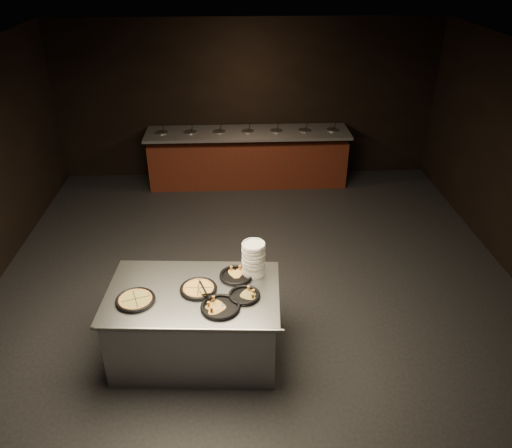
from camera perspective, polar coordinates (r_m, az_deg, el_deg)
The scene contains 11 objects.
room at distance 5.73m, azimuth 0.20°, elevation 3.02°, with size 7.02×8.02×2.92m.
salad_bar at distance 9.38m, azimuth -0.92°, elevation 7.24°, with size 3.70×0.83×1.18m.
serving_counter at distance 5.53m, azimuth -6.95°, elevation -11.35°, with size 1.86×1.26×0.86m.
plate_stack at distance 5.36m, azimuth -0.29°, elevation -4.01°, with size 0.25×0.25×0.38m, color silver.
pan_veggie_whole at distance 5.21m, azimuth -13.62°, elevation -8.40°, with size 0.40×0.40×0.04m.
pan_cheese_whole at distance 5.25m, azimuth -6.59°, elevation -7.33°, with size 0.39×0.39×0.04m.
pan_cheese_slices_a at distance 5.41m, azimuth -2.26°, elevation -5.86°, with size 0.37×0.37×0.04m.
pan_cheese_slices_b at distance 5.00m, azimuth -4.08°, elevation -9.41°, with size 0.40×0.40×0.04m.
pan_veggie_slices at distance 5.13m, azimuth -1.35°, elevation -8.13°, with size 0.33×0.33×0.04m.
server_left at distance 5.14m, azimuth -6.21°, elevation -7.52°, with size 0.23×0.27×0.16m.
server_right at distance 5.04m, azimuth -5.19°, elevation -8.39°, with size 0.25×0.23×0.15m.
Camera 1 is at (-0.26, -5.11, 4.02)m, focal length 35.00 mm.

